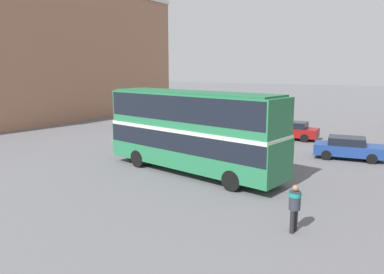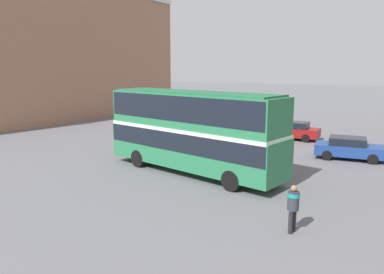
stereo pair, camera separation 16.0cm
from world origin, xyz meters
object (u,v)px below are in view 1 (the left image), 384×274
Objects in this scene: parked_car_kerb_far at (348,148)px; pedestrian_foreground at (295,203)px; parked_car_kerb_near at (290,130)px; double_decker_bus at (192,127)px.

pedestrian_foreground is at bearing -97.92° from parked_car_kerb_far.
parked_car_kerb_far is at bearing 134.16° from parked_car_kerb_near.
pedestrian_foreground is 18.45m from parked_car_kerb_near.
pedestrian_foreground is at bearing 104.12° from parked_car_kerb_near.
parked_car_kerb_near is (-5.75, 17.53, -0.32)m from pedestrian_foreground.
double_decker_bus reaches higher than pedestrian_foreground.
pedestrian_foreground reaches higher than parked_car_kerb_far.
double_decker_bus reaches higher than parked_car_kerb_near.
pedestrian_foreground is 12.77m from parked_car_kerb_far.
parked_car_kerb_near is at bearing -63.65° from pedestrian_foreground.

